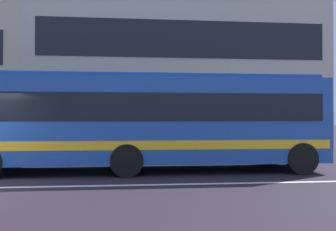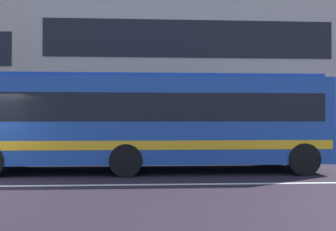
% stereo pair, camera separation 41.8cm
% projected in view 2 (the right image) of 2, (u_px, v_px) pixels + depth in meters
% --- Properties ---
extents(hedge_row_far, '(20.30, 1.10, 1.16)m').
position_uv_depth(hedge_row_far, '(71.00, 145.00, 14.34)').
color(hedge_row_far, '#336C29').
rests_on(hedge_row_far, ground_plane).
extents(apartment_block_right, '(18.81, 8.12, 11.29)m').
position_uv_depth(apartment_block_right, '(184.00, 65.00, 23.12)').
color(apartment_block_right, '#BEB1A2').
rests_on(apartment_block_right, ground_plane).
extents(transit_bus, '(11.59, 2.58, 3.19)m').
position_uv_depth(transit_bus, '(150.00, 119.00, 10.88)').
color(transit_bus, '#1F4897').
rests_on(transit_bus, ground_plane).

